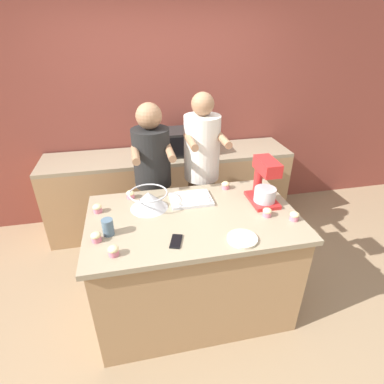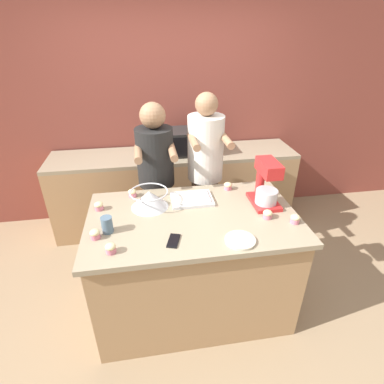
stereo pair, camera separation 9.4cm
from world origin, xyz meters
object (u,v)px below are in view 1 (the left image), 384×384
(small_plate, at_px, (242,239))
(cupcake_1, at_px, (226,185))
(cell_phone, at_px, (176,241))
(cupcake_5, at_px, (96,237))
(cupcake_6, at_px, (113,251))
(person_right, at_px, (202,178))
(microwave_oven, at_px, (185,141))
(person_left, at_px, (154,186))
(cupcake_0, at_px, (294,216))
(drinking_glass, at_px, (108,227))
(mixing_bowl, at_px, (149,200))
(baking_tray, at_px, (191,199))
(cupcake_2, at_px, (267,212))
(cupcake_3, at_px, (97,208))
(cupcake_4, at_px, (130,194))
(stand_mixer, at_px, (264,184))

(small_plate, relative_size, cupcake_1, 3.01)
(cell_phone, relative_size, cupcake_5, 2.32)
(cupcake_1, xyz_separation_m, cupcake_6, (-0.95, -0.70, 0.00))
(person_right, height_order, small_plate, person_right)
(microwave_oven, bearing_deg, person_left, -124.18)
(cell_phone, bearing_deg, cupcake_0, 4.87)
(drinking_glass, bearing_deg, mixing_bowl, 43.82)
(baking_tray, bearing_deg, cupcake_2, -33.91)
(microwave_oven, relative_size, cupcake_0, 7.41)
(cupcake_5, bearing_deg, small_plate, -11.26)
(baking_tray, xyz_separation_m, cupcake_2, (0.51, -0.34, 0.02))
(drinking_glass, height_order, small_plate, drinking_glass)
(cupcake_6, bearing_deg, person_left, 71.52)
(cupcake_1, relative_size, cupcake_2, 1.00)
(cupcake_3, bearing_deg, drinking_glass, -73.42)
(person_left, relative_size, cupcake_4, 24.03)
(mixing_bowl, bearing_deg, cupcake_6, -117.05)
(small_plate, distance_m, cupcake_0, 0.48)
(stand_mixer, height_order, cupcake_3, stand_mixer)
(cupcake_0, xyz_separation_m, cupcake_4, (-1.17, 0.58, 0.00))
(drinking_glass, bearing_deg, person_right, 43.30)
(cupcake_5, relative_size, cupcake_6, 1.00)
(cupcake_0, distance_m, cupcake_4, 1.31)
(cupcake_0, bearing_deg, person_right, 118.09)
(mixing_bowl, xyz_separation_m, cupcake_6, (-0.26, -0.52, -0.04))
(cupcake_1, distance_m, cupcake_6, 1.18)
(cupcake_0, bearing_deg, person_left, 136.46)
(small_plate, bearing_deg, cupcake_6, 178.43)
(cupcake_0, bearing_deg, cupcake_1, 121.07)
(cupcake_3, relative_size, cupcake_6, 1.00)
(baking_tray, height_order, microwave_oven, microwave_oven)
(person_left, xyz_separation_m, microwave_oven, (0.43, 0.63, 0.20))
(cupcake_1, bearing_deg, drinking_glass, -154.49)
(stand_mixer, relative_size, cupcake_4, 5.44)
(cupcake_3, bearing_deg, mixing_bowl, -2.81)
(cupcake_6, bearing_deg, person_right, 51.68)
(cupcake_4, bearing_deg, drinking_glass, -108.79)
(stand_mixer, relative_size, cupcake_1, 5.44)
(baking_tray, distance_m, microwave_oven, 1.12)
(drinking_glass, distance_m, cupcake_2, 1.16)
(drinking_glass, bearing_deg, small_plate, -15.94)
(person_right, relative_size, stand_mixer, 4.60)
(person_right, xyz_separation_m, cupcake_6, (-0.81, -1.03, 0.07))
(person_left, xyz_separation_m, cell_phone, (0.06, -0.98, 0.08))
(cupcake_0, xyz_separation_m, cupcake_6, (-1.29, -0.12, 0.00))
(person_right, distance_m, microwave_oven, 0.65)
(baking_tray, height_order, cell_phone, baking_tray)
(person_left, relative_size, person_right, 0.96)
(person_right, xyz_separation_m, cell_phone, (-0.41, -0.98, 0.04))
(person_right, bearing_deg, mixing_bowl, -136.99)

